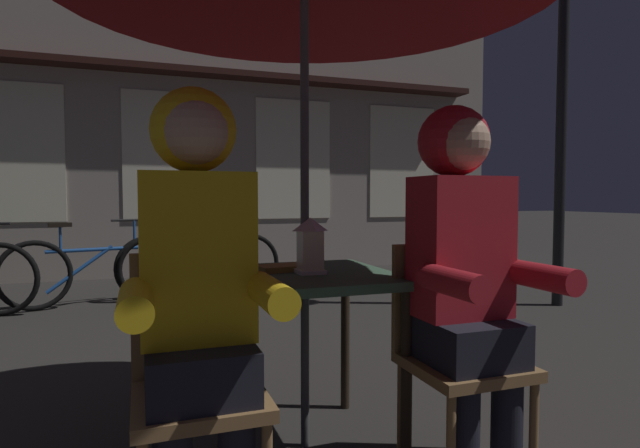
{
  "coord_description": "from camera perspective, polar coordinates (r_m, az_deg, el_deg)",
  "views": [
    {
      "loc": [
        -0.65,
        -2.02,
        1.05
      ],
      "look_at": [
        0.0,
        -0.19,
        0.95
      ],
      "focal_mm": 28.74,
      "sensor_mm": 36.0,
      "label": 1
    }
  ],
  "objects": [
    {
      "name": "lantern",
      "position": [
        2.1,
        -1.11,
        -2.26
      ],
      "size": [
        0.11,
        0.11,
        0.23
      ],
      "color": "white",
      "rests_on": "cafe_table"
    },
    {
      "name": "person_left_hooded",
      "position": [
        1.61,
        -13.45,
        -4.46
      ],
      "size": [
        0.45,
        0.56,
        1.4
      ],
      "color": "black",
      "rests_on": "ground_plane"
    },
    {
      "name": "person_right_hooded",
      "position": [
        1.96,
        15.73,
        -3.18
      ],
      "size": [
        0.45,
        0.56,
        1.4
      ],
      "color": "black",
      "rests_on": "ground_plane"
    },
    {
      "name": "shopfront_building",
      "position": [
        7.7,
        -17.03,
        18.2
      ],
      "size": [
        10.0,
        0.93,
        6.2
      ],
      "color": "#9E9389",
      "rests_on": "ground_plane"
    },
    {
      "name": "bicycle_second",
      "position": [
        5.48,
        -23.92,
        -4.68
      ],
      "size": [
        1.65,
        0.42,
        0.84
      ],
      "color": "black",
      "rests_on": "ground_plane"
    },
    {
      "name": "chair_right",
      "position": [
        2.07,
        14.66,
        -12.88
      ],
      "size": [
        0.4,
        0.4,
        0.87
      ],
      "color": "olive",
      "rests_on": "ground_plane"
    },
    {
      "name": "ground_plane",
      "position": [
        2.37,
        -1.67,
        -23.45
      ],
      "size": [
        60.0,
        60.0,
        0.0
      ],
      "primitive_type": "plane",
      "color": "#2D2B28"
    },
    {
      "name": "chair_left",
      "position": [
        1.75,
        -13.5,
        -15.89
      ],
      "size": [
        0.4,
        0.4,
        0.87
      ],
      "color": "olive",
      "rests_on": "ground_plane"
    },
    {
      "name": "bicycle_third",
      "position": [
        5.55,
        -12.99,
        -4.41
      ],
      "size": [
        1.68,
        0.14,
        0.84
      ],
      "color": "black",
      "rests_on": "ground_plane"
    },
    {
      "name": "street_lamp",
      "position": [
        5.72,
        25.51,
        19.58
      ],
      "size": [
        0.32,
        0.32,
        3.88
      ],
      "color": "black",
      "rests_on": "ground_plane"
    },
    {
      "name": "book",
      "position": [
        2.21,
        -4.27,
        -4.88
      ],
      "size": [
        0.21,
        0.16,
        0.02
      ],
      "primitive_type": "cube",
      "rotation": [
        0.0,
        0.0,
        0.12
      ],
      "color": "olive",
      "rests_on": "cafe_table"
    },
    {
      "name": "cafe_table",
      "position": [
        2.16,
        -1.7,
        -8.1
      ],
      "size": [
        0.72,
        0.72,
        0.74
      ],
      "color": "#42664C",
      "rests_on": "ground_plane"
    }
  ]
}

